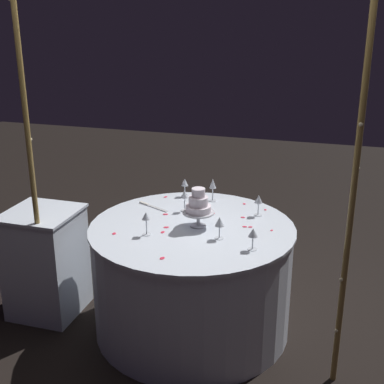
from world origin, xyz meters
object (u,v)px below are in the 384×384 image
at_px(side_table, 46,262).
at_px(wine_glass_5, 259,200).
at_px(decorative_arch, 177,124).
at_px(wine_glass_0, 220,223).
at_px(tiered_cake, 198,205).
at_px(wine_glass_4, 185,195).
at_px(main_table, 192,278).
at_px(wine_glass_1, 146,218).
at_px(wine_glass_3, 185,183).
at_px(cake_knife, 151,206).
at_px(wine_glass_2, 213,185).
at_px(wine_glass_6, 253,234).

distance_m(side_table, wine_glass_5, 1.66).
height_order(decorative_arch, wine_glass_0, decorative_arch).
height_order(tiered_cake, wine_glass_4, tiered_cake).
xyz_separation_m(side_table, wine_glass_0, (-1.35, 0.03, 0.50)).
xyz_separation_m(main_table, wine_glass_1, (0.25, 0.22, 0.52)).
xyz_separation_m(main_table, wine_glass_3, (0.24, -0.58, 0.50)).
distance_m(wine_glass_1, wine_glass_4, 0.50).
bearing_deg(decorative_arch, cake_knife, -54.88).
bearing_deg(wine_glass_1, main_table, -138.13).
bearing_deg(wine_glass_0, tiered_cake, -39.50).
relative_size(wine_glass_2, cake_knife, 0.65).
height_order(decorative_arch, wine_glass_3, decorative_arch).
xyz_separation_m(wine_glass_0, wine_glass_2, (0.22, -0.67, 0.02)).
relative_size(wine_glass_1, wine_glass_6, 1.13).
xyz_separation_m(tiered_cake, wine_glass_0, (-0.19, 0.15, -0.04)).
bearing_deg(wine_glass_4, wine_glass_2, -118.66).
bearing_deg(main_table, wine_glass_0, 148.33).
relative_size(wine_glass_3, wine_glass_6, 1.02).
bearing_deg(wine_glass_2, wine_glass_3, -11.38).
bearing_deg(cake_knife, tiered_cake, 149.68).
bearing_deg(decorative_arch, wine_glass_5, -122.10).
height_order(tiered_cake, wine_glass_3, tiered_cake).
bearing_deg(cake_knife, wine_glass_1, 107.52).
relative_size(wine_glass_1, wine_glass_3, 1.11).
xyz_separation_m(main_table, side_table, (1.12, 0.11, 0.01)).
bearing_deg(side_table, decorative_arch, 170.15).
bearing_deg(main_table, wine_glass_2, -90.84).
height_order(side_table, wine_glass_2, wine_glass_2).
xyz_separation_m(decorative_arch, side_table, (1.12, -0.19, -1.17)).
xyz_separation_m(wine_glass_0, wine_glass_6, (-0.24, 0.10, -0.01)).
bearing_deg(cake_knife, wine_glass_4, 178.35).
bearing_deg(wine_glass_2, wine_glass_5, 153.26).
distance_m(wine_glass_0, wine_glass_2, 0.71).
distance_m(decorative_arch, wine_glass_3, 1.13).
distance_m(wine_glass_3, wine_glass_5, 0.68).
distance_m(tiered_cake, wine_glass_4, 0.31).
relative_size(wine_glass_2, wine_glass_4, 1.09).
distance_m(wine_glass_0, wine_glass_3, 0.86).
distance_m(wine_glass_3, cake_knife, 0.36).
bearing_deg(side_table, tiered_cake, -174.09).
height_order(wine_glass_6, cake_knife, wine_glass_6).
height_order(wine_glass_0, wine_glass_5, wine_glass_5).
xyz_separation_m(main_table, wine_glass_2, (-0.01, -0.53, 0.53)).
height_order(wine_glass_1, wine_glass_3, wine_glass_1).
height_order(wine_glass_4, wine_glass_5, wine_glass_4).
relative_size(tiered_cake, wine_glass_6, 1.95).
distance_m(decorative_arch, main_table, 1.21).
height_order(tiered_cake, wine_glass_2, tiered_cake).
bearing_deg(wine_glass_4, wine_glass_6, 139.93).
relative_size(side_table, wine_glass_5, 5.28).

